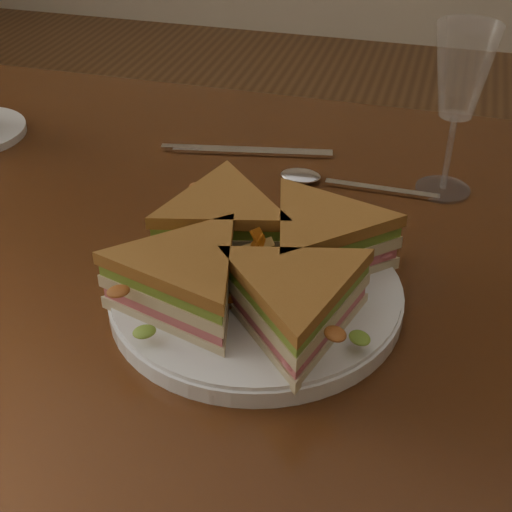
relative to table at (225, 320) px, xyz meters
The scene contains 7 objects.
table is the anchor object (origin of this frame).
plate 0.14m from the table, 54.00° to the right, with size 0.26×0.26×0.02m, color white.
sandwich_wedges 0.17m from the table, 54.00° to the right, with size 0.31×0.31×0.06m.
crisps_mound 0.17m from the table, 54.00° to the right, with size 0.09×0.09×0.05m, color #BA6017, non-canonical shape.
spoon 0.20m from the table, 66.01° to the left, with size 0.18×0.03×0.01m.
knife 0.23m from the table, 101.74° to the left, with size 0.21×0.05×0.00m.
wine_glass 0.36m from the table, 40.06° to the left, with size 0.07×0.07×0.19m.
Camera 1 is at (0.19, -0.57, 1.15)m, focal length 50.00 mm.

